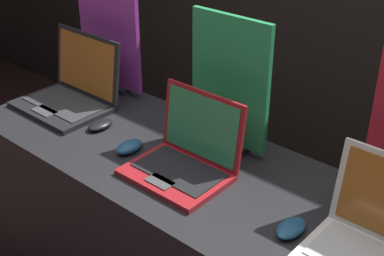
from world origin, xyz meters
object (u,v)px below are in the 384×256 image
(mouse_front, at_px, (100,125))
(promo_stand_middle, at_px, (229,87))
(laptop_front, at_px, (71,90))
(mouse_middle, at_px, (129,147))
(laptop_back, at_px, (384,245))
(promo_stand_front, at_px, (109,38))
(mouse_back, at_px, (291,228))
(laptop_middle, at_px, (186,156))

(mouse_front, bearing_deg, promo_stand_middle, 25.92)
(laptop_front, bearing_deg, mouse_front, -13.94)
(mouse_middle, bearing_deg, laptop_front, 166.94)
(laptop_back, bearing_deg, laptop_front, 177.46)
(promo_stand_front, relative_size, laptop_back, 1.28)
(laptop_front, xyz_separation_m, laptop_back, (1.40, -0.06, -0.00))
(mouse_middle, xyz_separation_m, mouse_back, (0.68, -0.00, -0.00))
(laptop_front, relative_size, mouse_middle, 3.47)
(mouse_middle, relative_size, promo_stand_middle, 0.23)
(promo_stand_middle, height_order, mouse_back, promo_stand_middle)
(laptop_front, relative_size, mouse_front, 3.47)
(mouse_front, bearing_deg, laptop_back, 0.02)
(promo_stand_front, xyz_separation_m, laptop_back, (1.40, -0.29, -0.17))
(laptop_middle, bearing_deg, mouse_back, -5.42)
(promo_stand_front, bearing_deg, promo_stand_middle, -5.47)
(mouse_front, distance_m, laptop_back, 1.15)
(laptop_front, distance_m, mouse_middle, 0.48)
(mouse_front, xyz_separation_m, promo_stand_front, (-0.25, 0.29, 0.22))
(mouse_front, relative_size, laptop_back, 0.29)
(mouse_front, distance_m, mouse_middle, 0.22)
(laptop_back, bearing_deg, mouse_back, -168.70)
(promo_stand_middle, bearing_deg, laptop_back, -17.80)
(promo_stand_front, relative_size, laptop_middle, 1.47)
(laptop_middle, relative_size, mouse_back, 2.90)
(mouse_middle, distance_m, promo_stand_middle, 0.42)
(mouse_front, height_order, laptop_middle, laptop_middle)
(promo_stand_middle, relative_size, laptop_back, 1.28)
(laptop_middle, bearing_deg, laptop_back, 0.65)
(mouse_front, relative_size, mouse_middle, 1.00)
(mouse_front, distance_m, promo_stand_middle, 0.55)
(laptop_front, bearing_deg, promo_stand_front, 90.00)
(promo_stand_middle, bearing_deg, promo_stand_front, 174.53)
(mouse_front, bearing_deg, mouse_back, -3.15)
(laptop_middle, height_order, laptop_back, laptop_back)
(laptop_middle, height_order, promo_stand_middle, promo_stand_middle)
(laptop_middle, bearing_deg, mouse_front, 179.06)
(mouse_front, height_order, mouse_middle, mouse_middle)
(laptop_front, bearing_deg, mouse_middle, -13.06)
(mouse_front, height_order, promo_stand_middle, promo_stand_middle)
(promo_stand_middle, distance_m, laptop_back, 0.74)
(promo_stand_front, height_order, promo_stand_middle, same)
(mouse_back, bearing_deg, mouse_middle, 179.73)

